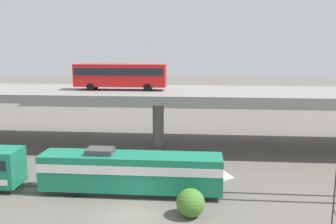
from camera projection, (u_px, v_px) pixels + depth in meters
The scene contains 16 objects.
ground_plane at pixel (131, 213), 28.48m from camera, with size 260.00×260.00×0.00m, color #605B54.
rail_strip_near at pixel (138, 196), 31.64m from camera, with size 110.00×0.12×0.12m, color #59544C.
rail_strip_far at pixel (140, 189), 33.14m from camera, with size 110.00×0.12×0.12m, color #59544C.
train_locomotive at pixel (140, 171), 31.99m from camera, with size 17.53×3.04×4.18m.
highway_overpass at pixel (158, 95), 46.82m from camera, with size 96.00×12.51×7.59m.
transit_bus_on_overpass at pixel (120, 74), 46.35m from camera, with size 12.00×2.68×3.40m.
pier_parking_lot at pixel (175, 102), 82.25m from camera, with size 69.71×10.70×1.33m, color gray.
parked_car_0 at pixel (117, 96), 81.36m from camera, with size 4.68×1.90×1.50m.
parked_car_1 at pixel (274, 96), 81.61m from camera, with size 4.60×1.88×1.50m.
parked_car_2 at pixel (165, 96), 80.96m from camera, with size 4.63×1.98×1.50m.
parked_car_3 at pixel (68, 94), 85.05m from camera, with size 4.38×1.91×1.50m.
parked_car_4 at pixel (247, 97), 80.10m from camera, with size 4.01×1.97×1.50m.
parked_car_5 at pixel (124, 93), 85.50m from camera, with size 4.17×1.97×1.50m.
parked_car_6 at pixel (210, 96), 81.77m from camera, with size 4.10×1.87×1.50m.
harbor_water at pixel (180, 92), 104.91m from camera, with size 140.00×36.00×0.01m, color navy.
shrub_right at pixel (191, 203), 27.80m from camera, with size 2.27×2.27×2.27m, color #407829.
Camera 1 is at (5.23, -26.17, 13.21)m, focal length 37.85 mm.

